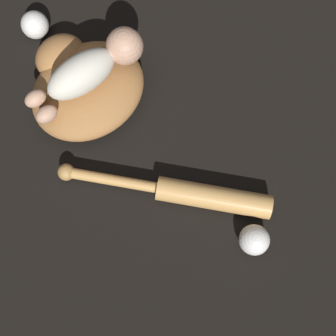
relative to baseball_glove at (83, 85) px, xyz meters
The scene contains 6 objects.
ground_plane 0.06m from the baseball_glove, 156.25° to the right, with size 6.00×6.00×0.00m, color black.
baseball_glove is the anchor object (origin of this frame).
baby_figure 0.10m from the baseball_glove, 43.03° to the right, with size 0.32×0.14×0.09m.
baseball_bat 0.40m from the baseball_glove, 91.79° to the right, with size 0.34×0.47×0.06m.
baseball 0.58m from the baseball_glove, 88.93° to the right, with size 0.08×0.08×0.08m.
baseball_spare 0.23m from the baseball_glove, 82.13° to the left, with size 0.07×0.07×0.07m.
Camera 1 is at (-0.18, -0.49, 1.17)m, focal length 50.00 mm.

